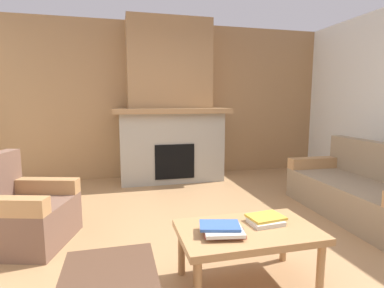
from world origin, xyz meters
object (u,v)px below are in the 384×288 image
Objects in this scene: couch at (363,192)px; coffee_table at (248,235)px; armchair at (20,213)px; fireplace at (170,112)px.

couch reaches higher than coffee_table.
armchair reaches higher than coffee_table.
fireplace reaches higher than couch.
fireplace is at bearing 49.00° from armchair.
coffee_table is at bearing -153.70° from couch.
fireplace reaches higher than armchair.
armchair is at bearing -131.00° from fireplace.
armchair is 0.94× the size of coffee_table.
fireplace is 3.27m from coffee_table.
couch is 1.94× the size of armchair.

